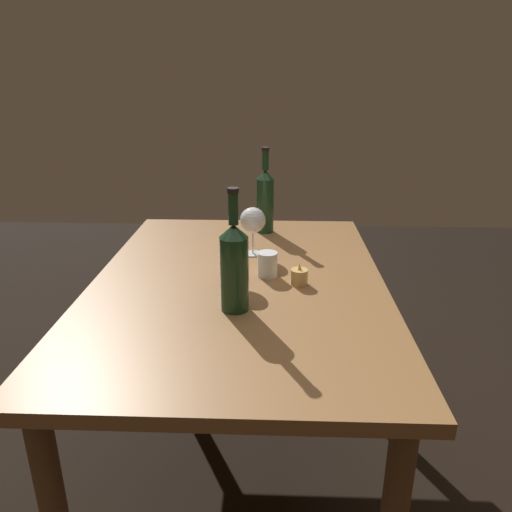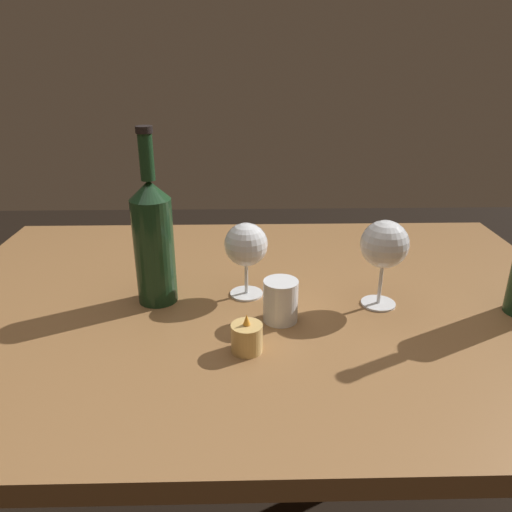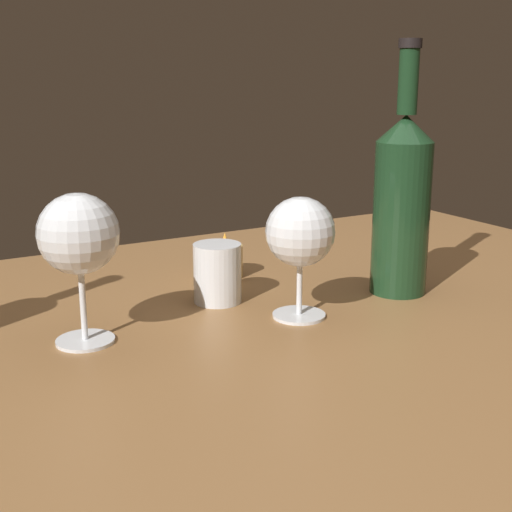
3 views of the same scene
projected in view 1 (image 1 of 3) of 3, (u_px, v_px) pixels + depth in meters
name	position (u px, v px, depth m)	size (l,w,h in m)	color
ground_plane	(241.00, 466.00, 1.78)	(6.00, 6.00, 0.00)	black
dining_table	(239.00, 306.00, 1.55)	(1.30, 0.90, 0.74)	olive
wine_glass_left	(253.00, 221.00, 1.69)	(0.09, 0.09, 0.17)	white
wine_glass_right	(233.00, 251.00, 1.46)	(0.08, 0.08, 0.15)	white
wine_bottle	(265.00, 199.00, 1.93)	(0.07, 0.07, 0.34)	#19381E
wine_bottle_second	(234.00, 265.00, 1.28)	(0.08, 0.08, 0.34)	#19381E
water_tumbler	(267.00, 265.00, 1.53)	(0.06, 0.06, 0.08)	white
votive_candle	(299.00, 277.00, 1.48)	(0.05, 0.05, 0.07)	#DBB266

